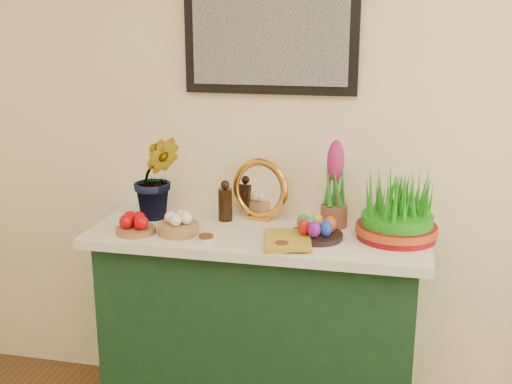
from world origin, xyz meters
TOP-DOWN VIEW (x-y plane):
  - room at (0.06, 0.11)m, footprint 4.50×4.54m
  - sideboard at (-0.42, 2.00)m, footprint 1.30×0.45m
  - tablecloth at (-0.42, 2.00)m, footprint 1.40×0.55m
  - hyacinth_green at (-0.89, 2.08)m, footprint 0.30×0.28m
  - apple_bowl at (-0.91, 1.87)m, footprint 0.19×0.19m
  - garlic_basket at (-0.73, 1.89)m, footprint 0.19×0.19m
  - vinegar_cruet at (-0.59, 2.11)m, footprint 0.06×0.06m
  - mirror at (-0.45, 2.17)m, footprint 0.28×0.13m
  - book at (-0.37, 1.86)m, footprint 0.21×0.27m
  - spice_dish_left at (-0.60, 1.83)m, footprint 0.07×0.07m
  - spice_dish_right at (-0.29, 1.81)m, footprint 0.06×0.06m
  - egg_plate at (-0.18, 1.96)m, footprint 0.25×0.25m
  - hyacinth_pink at (-0.12, 2.13)m, footprint 0.11×0.11m
  - wheatgrass_sabzeh at (0.14, 2.03)m, footprint 0.33×0.33m

SIDE VIEW (x-z plane):
  - sideboard at x=-0.42m, z-range 0.00..0.85m
  - tablecloth at x=-0.42m, z-range 0.85..0.89m
  - spice_dish_right at x=-0.29m, z-range 0.89..0.92m
  - spice_dish_left at x=-0.60m, z-range 0.89..0.92m
  - book at x=-0.37m, z-range 0.89..0.92m
  - apple_bowl at x=-0.91m, z-range 0.88..0.97m
  - egg_plate at x=-0.18m, z-range 0.88..0.97m
  - garlic_basket at x=-0.73m, z-range 0.88..0.98m
  - vinegar_cruet at x=-0.59m, z-range 0.88..1.06m
  - wheatgrass_sabzeh at x=0.14m, z-range 0.87..1.14m
  - mirror at x=-0.45m, z-range 0.88..1.16m
  - hyacinth_pink at x=-0.12m, z-range 0.87..1.24m
  - hyacinth_green at x=-0.89m, z-range 0.89..1.38m
  - room at x=0.06m, z-range 0.34..3.06m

